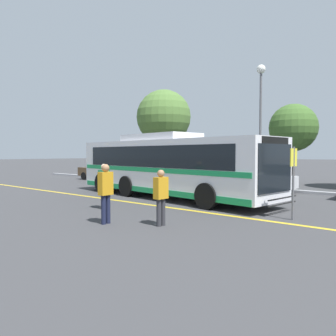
% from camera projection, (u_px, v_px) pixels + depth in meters
% --- Properties ---
extents(ground_plane, '(220.00, 220.00, 0.00)m').
position_uv_depth(ground_plane, '(164.00, 196.00, 15.91)').
color(ground_plane, '#38383A').
extents(lane_strip_0, '(30.97, 0.20, 0.01)m').
position_uv_depth(lane_strip_0, '(135.00, 203.00, 13.82)').
color(lane_strip_0, gold).
rests_on(lane_strip_0, ground_plane).
extents(curb_strip, '(38.97, 0.36, 0.15)m').
position_uv_depth(curb_strip, '(229.00, 186.00, 19.98)').
color(curb_strip, '#99999E').
rests_on(curb_strip, ground_plane).
extents(transit_bus, '(11.48, 3.91, 3.02)m').
position_uv_depth(transit_bus, '(168.00, 165.00, 15.46)').
color(transit_bus, silver).
rests_on(transit_bus, ground_plane).
extents(parked_car_0, '(4.14, 1.86, 1.57)m').
position_uv_depth(parked_car_0, '(103.00, 170.00, 25.79)').
color(parked_car_0, '#4C3823').
rests_on(parked_car_0, ground_plane).
extents(parked_car_1, '(4.47, 2.26, 1.44)m').
position_uv_depth(parked_car_1, '(154.00, 174.00, 21.84)').
color(parked_car_1, olive).
rests_on(parked_car_1, ground_plane).
extents(parked_car_2, '(4.81, 1.89, 1.36)m').
position_uv_depth(parked_car_2, '(248.00, 179.00, 17.69)').
color(parked_car_2, silver).
rests_on(parked_car_2, ground_plane).
extents(pedestrian_0, '(0.23, 0.42, 1.78)m').
position_uv_depth(pedestrian_0, '(106.00, 190.00, 9.67)').
color(pedestrian_0, '#191E38').
rests_on(pedestrian_0, ground_plane).
extents(pedestrian_1, '(0.28, 0.45, 1.70)m').
position_uv_depth(pedestrian_1, '(104.00, 183.00, 12.27)').
color(pedestrian_1, brown).
rests_on(pedestrian_1, ground_plane).
extents(pedestrian_2, '(0.24, 0.43, 1.62)m').
position_uv_depth(pedestrian_2, '(161.00, 194.00, 9.40)').
color(pedestrian_2, '#2D2D33').
rests_on(pedestrian_2, ground_plane).
extents(bus_stop_sign, '(0.08, 0.40, 2.30)m').
position_uv_depth(bus_stop_sign, '(293.00, 174.00, 10.20)').
color(bus_stop_sign, '#59595E').
rests_on(bus_stop_sign, ground_plane).
extents(street_lamp, '(0.53, 0.53, 7.41)m').
position_uv_depth(street_lamp, '(261.00, 99.00, 19.66)').
color(street_lamp, '#59595E').
rests_on(street_lamp, ground_plane).
extents(tree_2, '(4.56, 4.56, 7.43)m').
position_uv_depth(tree_2, '(164.00, 117.00, 27.52)').
color(tree_2, '#513823').
rests_on(tree_2, ground_plane).
extents(tree_3, '(3.06, 3.06, 5.28)m').
position_uv_depth(tree_3, '(293.00, 128.00, 21.09)').
color(tree_3, '#513823').
rests_on(tree_3, ground_plane).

